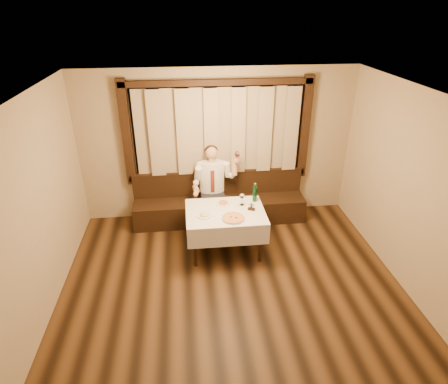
{
  "coord_description": "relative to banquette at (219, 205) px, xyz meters",
  "views": [
    {
      "loc": [
        -0.6,
        -3.48,
        3.78
      ],
      "look_at": [
        0.0,
        1.9,
        1.0
      ],
      "focal_mm": 30.0,
      "sensor_mm": 36.0,
      "label": 1
    }
  ],
  "objects": [
    {
      "name": "pasta_red",
      "position": [
        -0.01,
        -0.77,
        0.48
      ],
      "size": [
        0.25,
        0.25,
        0.08
      ],
      "rotation": [
        0.0,
        0.0,
        0.25
      ],
      "color": "white",
      "rests_on": "dining_table"
    },
    {
      "name": "room",
      "position": [
        -0.0,
        -1.75,
        1.19
      ],
      "size": [
        5.01,
        6.01,
        2.81
      ],
      "color": "black",
      "rests_on": "ground"
    },
    {
      "name": "table_wine_glass",
      "position": [
        0.29,
        -0.85,
        0.6
      ],
      "size": [
        0.08,
        0.08,
        0.21
      ],
      "rotation": [
        0.0,
        0.0,
        -0.27
      ],
      "color": "white",
      "rests_on": "dining_table"
    },
    {
      "name": "cruet_caddy",
      "position": [
        0.42,
        -1.03,
        0.49
      ],
      "size": [
        0.12,
        0.1,
        0.12
      ],
      "rotation": [
        0.0,
        0.0,
        -0.42
      ],
      "color": "black",
      "rests_on": "dining_table"
    },
    {
      "name": "pasta_cream",
      "position": [
        -0.35,
        -1.14,
        0.48
      ],
      "size": [
        0.24,
        0.24,
        0.08
      ],
      "rotation": [
        0.0,
        0.0,
        0.43
      ],
      "color": "white",
      "rests_on": "dining_table"
    },
    {
      "name": "seated_man",
      "position": [
        -0.13,
        -0.09,
        0.55
      ],
      "size": [
        0.84,
        0.63,
        1.5
      ],
      "color": "black",
      "rests_on": "ground"
    },
    {
      "name": "pizza",
      "position": [
        0.09,
        -1.28,
        0.46
      ],
      "size": [
        0.37,
        0.37,
        0.04
      ],
      "rotation": [
        0.0,
        0.0,
        0.03
      ],
      "color": "white",
      "rests_on": "dining_table"
    },
    {
      "name": "green_bottle",
      "position": [
        0.53,
        -0.74,
        0.59
      ],
      "size": [
        0.07,
        0.07,
        0.33
      ],
      "rotation": [
        0.0,
        0.0,
        -0.1
      ],
      "color": "#114F22",
      "rests_on": "dining_table"
    },
    {
      "name": "banquette",
      "position": [
        0.0,
        0.0,
        0.0
      ],
      "size": [
        3.2,
        0.61,
        0.94
      ],
      "color": "black",
      "rests_on": "ground"
    },
    {
      "name": "dining_table",
      "position": [
        0.0,
        -1.02,
        0.34
      ],
      "size": [
        1.27,
        0.97,
        0.76
      ],
      "color": "black",
      "rests_on": "ground"
    }
  ]
}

